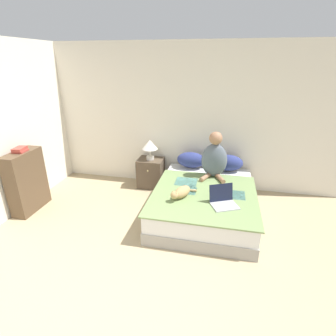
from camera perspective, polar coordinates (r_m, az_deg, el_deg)
wall_back at (r=4.78m, az=3.60°, el=10.75°), size 5.79×0.05×2.55m
bed at (r=4.13m, az=7.92°, el=-7.19°), size 1.51×1.93×0.44m
pillow_near at (r=4.73m, az=5.02°, el=1.77°), size 0.50×0.28×0.28m
pillow_far at (r=4.70m, az=13.00°, el=1.13°), size 0.50×0.28×0.28m
person_sitting at (r=4.34m, az=10.05°, el=2.16°), size 0.42×0.41×0.76m
cat_tabby at (r=3.70m, az=2.89°, el=-5.30°), size 0.33×0.43×0.17m
laptop_open at (r=3.62m, az=11.98°, el=-7.06°), size 0.43×0.41×0.26m
nightstand at (r=4.95m, az=-3.75°, el=-1.01°), size 0.46×0.41×0.54m
table_lamp at (r=4.75m, az=-3.98°, el=4.88°), size 0.28×0.28×0.37m
bookshelf at (r=4.65m, az=-28.38°, el=-2.60°), size 0.25×0.64×0.97m
book_stack_top at (r=4.48m, az=-29.54°, el=3.49°), size 0.18×0.22×0.07m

